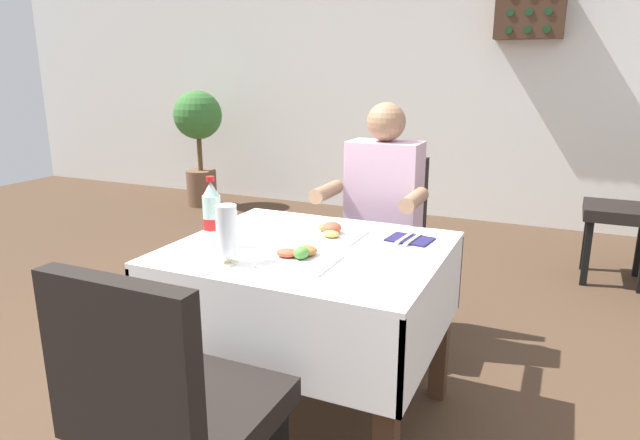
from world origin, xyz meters
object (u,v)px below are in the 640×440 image
object	(u,v)px
wall_bottle_rack	(530,13)
seated_diner_far	(380,215)
beer_glass_left	(227,233)
cola_bottle_primary	(212,216)
chair_near_camera_side	(172,409)
potted_plant_corner	(199,132)
plate_far_diner	(332,232)
plate_near_camera	(300,257)
napkin_cutlery_set	(410,239)
background_chair_left	(636,204)
chair_far_diner_seat	(378,238)
main_dining_table	(309,290)

from	to	relation	value
wall_bottle_rack	seated_diner_far	bearing A→B (deg)	-98.27
seated_diner_far	beer_glass_left	size ratio (longest dim) A/B	6.01
cola_bottle_primary	chair_near_camera_side	bearing A→B (deg)	-63.79
seated_diner_far	potted_plant_corner	size ratio (longest dim) A/B	1.04
wall_bottle_rack	potted_plant_corner	bearing A→B (deg)	-171.53
chair_near_camera_side	plate_far_diner	size ratio (longest dim) A/B	4.36
wall_bottle_rack	plate_near_camera	bearing A→B (deg)	-96.22
napkin_cutlery_set	background_chair_left	distance (m)	2.28
chair_far_diner_seat	beer_glass_left	world-z (taller)	chair_far_diner_seat
beer_glass_left	wall_bottle_rack	distance (m)	3.92
main_dining_table	cola_bottle_primary	world-z (taller)	cola_bottle_primary
plate_near_camera	napkin_cutlery_set	size ratio (longest dim) A/B	1.21
main_dining_table	seated_diner_far	size ratio (longest dim) A/B	0.80
chair_near_camera_side	background_chair_left	size ratio (longest dim) A/B	1.00
chair_far_diner_seat	wall_bottle_rack	distance (m)	2.96
seated_diner_far	wall_bottle_rack	world-z (taller)	wall_bottle_rack
chair_far_diner_seat	cola_bottle_primary	xyz separation A→B (m)	(-0.34, -0.98, 0.32)
beer_glass_left	cola_bottle_primary	bearing A→B (deg)	137.74
seated_diner_far	potted_plant_corner	xyz separation A→B (m)	(-2.75, 2.25, 0.07)
main_dining_table	plate_far_diner	size ratio (longest dim) A/B	4.54
potted_plant_corner	napkin_cutlery_set	bearing A→B (deg)	-42.10
beer_glass_left	wall_bottle_rack	xyz separation A→B (m)	(0.61, 3.74, 1.01)
background_chair_left	plate_near_camera	bearing A→B (deg)	-117.24
seated_diner_far	potted_plant_corner	bearing A→B (deg)	140.67
seated_diner_far	background_chair_left	xyz separation A→B (m)	(1.27, 1.56, -0.16)
chair_near_camera_side	napkin_cutlery_set	size ratio (longest dim) A/B	4.99
napkin_cutlery_set	wall_bottle_rack	size ratio (longest dim) A/B	0.35
chair_near_camera_side	plate_near_camera	size ratio (longest dim) A/B	4.12
plate_near_camera	wall_bottle_rack	xyz separation A→B (m)	(0.39, 3.61, 1.11)
plate_near_camera	potted_plant_corner	bearing A→B (deg)	131.15
plate_near_camera	napkin_cutlery_set	world-z (taller)	plate_near_camera
chair_far_diner_seat	background_chair_left	distance (m)	1.96
main_dining_table	beer_glass_left	size ratio (longest dim) A/B	4.82
wall_bottle_rack	napkin_cutlery_set	bearing A→B (deg)	-91.93
chair_near_camera_side	background_chair_left	xyz separation A→B (m)	(1.31, 3.12, 0.00)
seated_diner_far	napkin_cutlery_set	distance (m)	0.57
chair_near_camera_side	cola_bottle_primary	size ratio (longest dim) A/B	3.59
plate_far_diner	cola_bottle_primary	world-z (taller)	cola_bottle_primary
cola_bottle_primary	potted_plant_corner	bearing A→B (deg)	127.15
seated_diner_far	background_chair_left	distance (m)	2.02
plate_near_camera	beer_glass_left	xyz separation A→B (m)	(-0.22, -0.13, 0.09)
cola_bottle_primary	wall_bottle_rack	xyz separation A→B (m)	(0.78, 3.59, 1.01)
chair_far_diner_seat	potted_plant_corner	distance (m)	3.46
beer_glass_left	background_chair_left	size ratio (longest dim) A/B	0.22
main_dining_table	wall_bottle_rack	xyz separation A→B (m)	(0.44, 3.45, 1.30)
plate_far_diner	napkin_cutlery_set	size ratio (longest dim) A/B	1.14
main_dining_table	plate_near_camera	world-z (taller)	plate_near_camera
plate_far_diner	wall_bottle_rack	xyz separation A→B (m)	(0.41, 3.28, 1.11)
napkin_cutlery_set	background_chair_left	world-z (taller)	background_chair_left
plate_far_diner	background_chair_left	distance (m)	2.49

